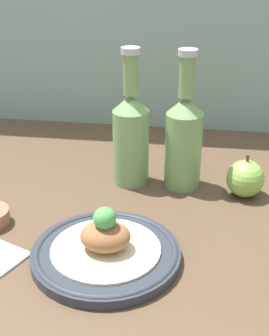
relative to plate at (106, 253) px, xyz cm
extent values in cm
cube|color=brown|center=(0.94, 6.82, -3.05)|extent=(180.00, 110.00, 4.00)
cylinder|color=#2D333D|center=(0.00, 0.00, -0.23)|extent=(23.23, 23.23, 1.64)
torus|color=#2D333D|center=(0.00, 0.00, 0.35)|extent=(22.52, 22.52, 1.15)
cylinder|color=beige|center=(0.00, 0.00, 0.79)|extent=(17.04, 17.04, 0.40)
ellipsoid|color=brown|center=(0.00, 0.00, 3.11)|extent=(7.78, 6.61, 4.24)
sphere|color=#4CA34C|center=(0.00, 0.00, 6.29)|extent=(3.54, 3.54, 3.54)
cylinder|color=#729E5B|center=(-0.14, 26.45, 6.56)|extent=(7.23, 7.23, 15.21)
cone|color=#729E5B|center=(-0.14, 26.45, 15.79)|extent=(7.23, 7.23, 3.25)
cylinder|color=#729E5B|center=(-0.14, 26.45, 21.25)|extent=(2.89, 2.89, 7.66)
cylinder|color=#B7B7BC|center=(-0.14, 26.45, 25.68)|extent=(3.61, 3.61, 1.20)
cylinder|color=#729E5B|center=(10.25, 26.45, 6.56)|extent=(7.23, 7.23, 15.21)
cone|color=#729E5B|center=(10.25, 26.45, 15.79)|extent=(7.23, 7.23, 3.25)
cylinder|color=#729E5B|center=(10.25, 26.45, 21.25)|extent=(2.89, 2.89, 7.66)
cylinder|color=#B7B7BC|center=(10.25, 26.45, 25.68)|extent=(3.61, 3.61, 1.20)
sphere|color=#84B74C|center=(22.43, 23.89, 2.58)|extent=(7.26, 7.26, 7.26)
cylinder|color=brown|center=(22.43, 23.89, 6.79)|extent=(0.58, 0.58, 1.63)
camera|label=1|loc=(13.06, -58.09, 43.39)|focal=50.00mm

